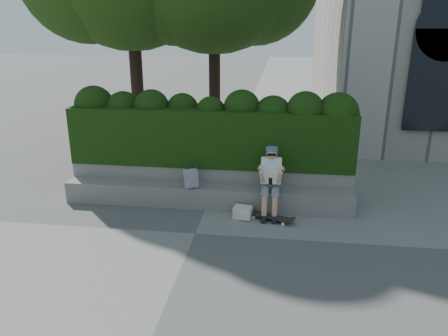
# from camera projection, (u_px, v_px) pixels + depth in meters

# --- Properties ---
(ground) EXTENTS (80.00, 80.00, 0.00)m
(ground) POSITION_uv_depth(u_px,v_px,m) (195.00, 234.00, 7.98)
(ground) COLOR slate
(ground) RESTS_ON ground
(bench_ledge) EXTENTS (6.00, 0.45, 0.45)m
(bench_ledge) POSITION_uv_depth(u_px,v_px,m) (207.00, 196.00, 9.08)
(bench_ledge) COLOR gray
(bench_ledge) RESTS_ON ground
(planter_wall) EXTENTS (6.00, 0.50, 0.75)m
(planter_wall) POSITION_uv_depth(u_px,v_px,m) (210.00, 182.00, 9.48)
(planter_wall) COLOR gray
(planter_wall) RESTS_ON ground
(hedge) EXTENTS (6.00, 1.00, 1.20)m
(hedge) POSITION_uv_depth(u_px,v_px,m) (211.00, 135.00, 9.38)
(hedge) COLOR black
(hedge) RESTS_ON planter_wall
(person) EXTENTS (0.40, 0.76, 1.38)m
(person) POSITION_uv_depth(u_px,v_px,m) (271.00, 178.00, 8.58)
(person) COLOR slate
(person) RESTS_ON ground
(skateboard) EXTENTS (0.89, 0.50, 0.09)m
(skateboard) POSITION_uv_depth(u_px,v_px,m) (270.00, 217.00, 8.50)
(skateboard) COLOR black
(skateboard) RESTS_ON ground
(backpack_plaid) EXTENTS (0.30, 0.26, 0.39)m
(backpack_plaid) POSITION_uv_depth(u_px,v_px,m) (191.00, 178.00, 8.89)
(backpack_plaid) COLOR #A5A6AA
(backpack_plaid) RESTS_ON bench_ledge
(backpack_ground) EXTENTS (0.39, 0.31, 0.23)m
(backpack_ground) POSITION_uv_depth(u_px,v_px,m) (243.00, 212.00, 8.59)
(backpack_ground) COLOR silver
(backpack_ground) RESTS_ON ground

